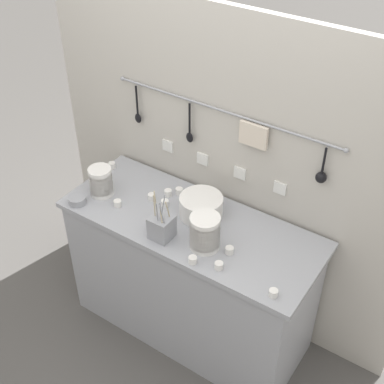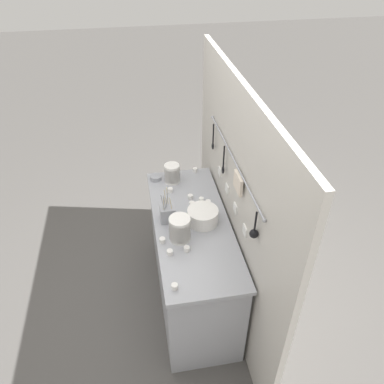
# 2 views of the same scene
# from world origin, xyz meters

# --- Properties ---
(ground_plane) EXTENTS (20.00, 20.00, 0.00)m
(ground_plane) POSITION_xyz_m (0.00, 0.00, 0.00)
(ground_plane) COLOR #514F4C
(counter) EXTENTS (1.44, 0.57, 0.86)m
(counter) POSITION_xyz_m (0.00, 0.00, 0.43)
(counter) COLOR #9EA0A8
(counter) RESTS_ON ground
(back_wall) EXTENTS (2.24, 0.09, 1.94)m
(back_wall) POSITION_xyz_m (0.00, 0.32, 0.97)
(back_wall) COLOR #BCB7AD
(back_wall) RESTS_ON ground
(bowl_stack_nested_right) EXTENTS (0.13, 0.13, 0.17)m
(bowl_stack_nested_right) POSITION_xyz_m (-0.56, -0.08, 0.95)
(bowl_stack_nested_right) COLOR white
(bowl_stack_nested_right) RESTS_ON counter
(bowl_stack_short_front) EXTENTS (0.15, 0.15, 0.19)m
(bowl_stack_short_front) POSITION_xyz_m (0.16, -0.12, 0.96)
(bowl_stack_short_front) COLOR white
(bowl_stack_short_front) RESTS_ON counter
(plate_stack) EXTENTS (0.24, 0.24, 0.12)m
(plate_stack) POSITION_xyz_m (0.01, 0.08, 0.92)
(plate_stack) COLOR white
(plate_stack) RESTS_ON counter
(steel_mixing_bowl) EXTENTS (0.10, 0.10, 0.04)m
(steel_mixing_bowl) POSITION_xyz_m (-0.62, -0.22, 0.88)
(steel_mixing_bowl) COLOR #93969E
(steel_mixing_bowl) RESTS_ON counter
(cutlery_caddy) EXTENTS (0.11, 0.11, 0.28)m
(cutlery_caddy) POSITION_xyz_m (-0.06, -0.18, 0.93)
(cutlery_caddy) COLOR #93969E
(cutlery_caddy) RESTS_ON counter
(cup_back_left) EXTENTS (0.04, 0.04, 0.04)m
(cup_back_left) POSITION_xyz_m (0.29, -0.09, 0.88)
(cup_back_left) COLOR white
(cup_back_left) RESTS_ON counter
(cup_edge_near) EXTENTS (0.04, 0.04, 0.04)m
(cup_edge_near) POSITION_xyz_m (-0.29, 0.04, 0.88)
(cup_edge_near) COLOR white
(cup_edge_near) RESTS_ON counter
(cup_front_right) EXTENTS (0.04, 0.04, 0.04)m
(cup_front_right) POSITION_xyz_m (-0.20, 0.04, 0.88)
(cup_front_right) COLOR white
(cup_front_right) RESTS_ON counter
(cup_mid_row) EXTENTS (0.04, 0.04, 0.04)m
(cup_mid_row) POSITION_xyz_m (0.30, -0.21, 0.88)
(cup_mid_row) COLOR white
(cup_mid_row) RESTS_ON counter
(cup_edge_far) EXTENTS (0.04, 0.04, 0.04)m
(cup_edge_far) POSITION_xyz_m (-0.24, 0.12, 0.88)
(cup_edge_far) COLOR white
(cup_edge_far) RESTS_ON counter
(cup_centre) EXTENTS (0.04, 0.04, 0.04)m
(cup_centre) POSITION_xyz_m (-0.68, 0.15, 0.88)
(cup_centre) COLOR white
(cup_centre) RESTS_ON counter
(cup_front_left) EXTENTS (0.04, 0.04, 0.04)m
(cup_front_left) POSITION_xyz_m (0.18, -0.25, 0.88)
(cup_front_left) COLOR white
(cup_front_left) RESTS_ON counter
(cup_back_right) EXTENTS (0.04, 0.04, 0.04)m
(cup_back_right) POSITION_xyz_m (-0.41, -0.11, 0.88)
(cup_back_right) COLOR white
(cup_back_right) RESTS_ON counter
(cup_by_caddy) EXTENTS (0.04, 0.04, 0.04)m
(cup_by_caddy) POSITION_xyz_m (-0.19, 0.17, 0.88)
(cup_by_caddy) COLOR white
(cup_by_caddy) RESTS_ON counter
(cup_beside_plates) EXTENTS (0.04, 0.04, 0.04)m
(cup_beside_plates) POSITION_xyz_m (0.60, -0.22, 0.88)
(cup_beside_plates) COLOR white
(cup_beside_plates) RESTS_ON counter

